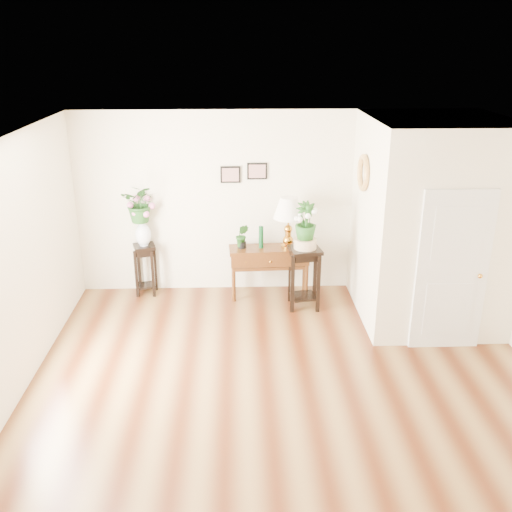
{
  "coord_description": "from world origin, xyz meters",
  "views": [
    {
      "loc": [
        -0.56,
        -5.67,
        3.76
      ],
      "look_at": [
        -0.32,
        1.3,
        1.09
      ],
      "focal_mm": 40.0,
      "sensor_mm": 36.0,
      "label": 1
    }
  ],
  "objects_px": {
    "plant_stand_a": "(146,269)",
    "console_table": "(270,272)",
    "plant_stand_b": "(304,278)",
    "table_lamp": "(288,225)"
  },
  "relations": [
    {
      "from": "console_table",
      "to": "plant_stand_a",
      "type": "distance_m",
      "value": 1.92
    },
    {
      "from": "plant_stand_b",
      "to": "console_table",
      "type": "bearing_deg",
      "value": 144.75
    },
    {
      "from": "table_lamp",
      "to": "plant_stand_a",
      "type": "relative_size",
      "value": 0.97
    },
    {
      "from": "plant_stand_a",
      "to": "console_table",
      "type": "bearing_deg",
      "value": -5.9
    },
    {
      "from": "console_table",
      "to": "table_lamp",
      "type": "xyz_separation_m",
      "value": [
        0.27,
        0.0,
        0.76
      ]
    },
    {
      "from": "console_table",
      "to": "table_lamp",
      "type": "bearing_deg",
      "value": -2.96
    },
    {
      "from": "console_table",
      "to": "plant_stand_b",
      "type": "bearing_deg",
      "value": -38.22
    },
    {
      "from": "table_lamp",
      "to": "plant_stand_b",
      "type": "bearing_deg",
      "value": -57.84
    },
    {
      "from": "plant_stand_a",
      "to": "plant_stand_b",
      "type": "xyz_separation_m",
      "value": [
        2.4,
        -0.54,
        0.06
      ]
    },
    {
      "from": "console_table",
      "to": "plant_stand_a",
      "type": "relative_size",
      "value": 1.52
    }
  ]
}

